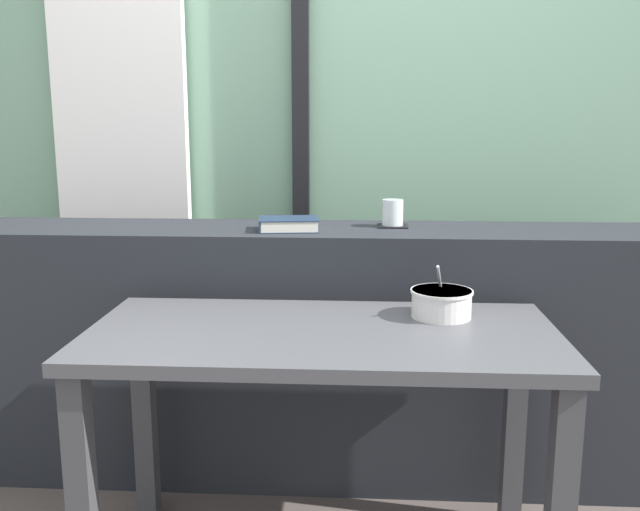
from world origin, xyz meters
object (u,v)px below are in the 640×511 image
at_px(juice_glass, 393,213).
at_px(soup_bowl, 441,303).
at_px(closed_book, 288,224).
at_px(coaster_square, 392,226).
at_px(breakfast_table, 322,370).

xyz_separation_m(juice_glass, soup_bowl, (0.12, -0.46, -0.19)).
relative_size(closed_book, soup_bowl, 1.21).
bearing_deg(closed_book, juice_glass, 15.80).
height_order(closed_book, soup_bowl, closed_book).
bearing_deg(closed_book, coaster_square, 15.80).
distance_m(breakfast_table, coaster_square, 0.70).
height_order(breakfast_table, coaster_square, coaster_square).
distance_m(coaster_square, juice_glass, 0.04).
height_order(juice_glass, soup_bowl, juice_glass).
distance_m(coaster_square, soup_bowl, 0.50).
height_order(breakfast_table, closed_book, closed_book).
bearing_deg(soup_bowl, closed_book, 142.20).
relative_size(coaster_square, juice_glass, 1.14).
relative_size(breakfast_table, soup_bowl, 7.13).
relative_size(breakfast_table, juice_glass, 14.13).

